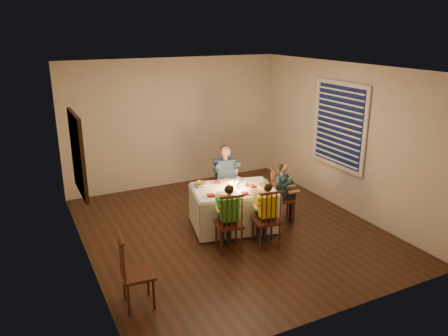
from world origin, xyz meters
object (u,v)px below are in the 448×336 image
chair_near_left (229,249)px  serving_bowl (201,185)px  adult (226,210)px  child_yellow (266,245)px  chair_extra (140,304)px  chair_end (281,221)px  chair_adult (226,210)px  dining_table (234,200)px  child_green (229,249)px  chair_near_right (266,245)px  child_teal (281,221)px

chair_near_left → serving_bowl: size_ratio=4.10×
adult → child_yellow: 1.48m
chair_extra → serving_bowl: size_ratio=4.09×
chair_end → chair_extra: 3.07m
chair_adult → child_yellow: (-0.06, -1.48, 0.00)m
dining_table → child_green: bearing=-110.3°
chair_near_right → chair_end: bearing=-128.9°
chair_near_right → child_teal: bearing=-128.9°
chair_near_left → dining_table: bearing=-111.4°
child_yellow → chair_end: bearing=-128.9°
adult → child_teal: 1.06m
chair_adult → chair_near_left: same height
chair_near_left → chair_extra: size_ratio=1.00×
chair_adult → serving_bowl: 1.02m
chair_end → child_green: child_green is taller
chair_adult → chair_near_left: (-0.62, -1.34, 0.00)m
serving_bowl → child_green: bearing=-89.2°
dining_table → chair_end: dining_table is taller
chair_adult → child_green: (-0.62, -1.34, 0.00)m
chair_near_left → chair_end: bearing=-147.5°
adult → serving_bowl: serving_bowl is taller
chair_extra → adult: 3.01m
chair_near_right → chair_end: (0.69, 0.62, 0.00)m
adult → serving_bowl: 1.02m
dining_table → adult: (0.21, 0.69, -0.49)m
child_green → child_yellow: bearing=178.3°
child_green → child_teal: 1.34m
adult → chair_extra: bearing=-126.6°
chair_end → chair_extra: size_ratio=1.00×
chair_near_right → chair_end: 0.93m
child_green → chair_near_left: bearing=-0.0°
chair_near_right → serving_bowl: serving_bowl is taller
adult → child_green: bearing=-104.7°
adult → child_yellow: adult is taller
adult → chair_adult: bearing=0.0°
chair_adult → chair_near_right: (-0.06, -1.48, 0.00)m
chair_end → child_teal: (0.00, 0.00, 0.00)m
chair_near_left → child_green: bearing=-0.0°
chair_extra → adult: size_ratio=0.77×
chair_near_right → adult: (0.06, 1.48, 0.00)m
chair_adult → chair_end: same height
chair_near_right → child_yellow: 0.00m
chair_extra → chair_end: bearing=-62.1°
child_yellow → serving_bowl: size_ratio=4.44×
chair_adult → chair_near_right: same height
serving_bowl → chair_end: bearing=-21.3°
chair_near_right → child_yellow: size_ratio=0.92×
chair_near_left → child_teal: child_teal is taller
chair_extra → child_green: child_green is taller
chair_near_right → child_yellow: (0.00, 0.00, 0.00)m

